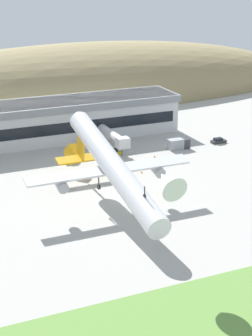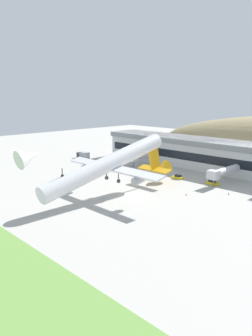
# 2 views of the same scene
# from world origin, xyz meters

# --- Properties ---
(ground_plane) EXTENTS (339.09, 339.09, 0.00)m
(ground_plane) POSITION_xyz_m (0.00, 0.00, 0.00)
(ground_plane) COLOR #ADAAA3
(grass_strip_foreground) EXTENTS (305.18, 21.69, 0.08)m
(grass_strip_foreground) POSITION_xyz_m (0.00, -47.46, 0.04)
(grass_strip_foreground) COLOR #669342
(grass_strip_foreground) RESTS_ON ground_plane
(hill_backdrop) EXTENTS (201.59, 66.58, 40.01)m
(hill_backdrop) POSITION_xyz_m (28.83, 106.25, 0.00)
(hill_backdrop) COLOR #8E7F56
(hill_backdrop) RESTS_ON ground_plane
(terminal_building) EXTENTS (92.16, 15.85, 11.65)m
(terminal_building) POSITION_xyz_m (-9.58, 49.36, 6.61)
(terminal_building) COLOR silver
(terminal_building) RESTS_ON ground_plane
(jetway_1) EXTENTS (3.38, 17.05, 5.43)m
(jetway_1) POSITION_xyz_m (10.46, 32.60, 3.99)
(jetway_1) COLOR silver
(jetway_1) RESTS_ON ground_plane
(cargo_airplane) EXTENTS (36.68, 54.61, 16.41)m
(cargo_airplane) POSITION_xyz_m (-5.14, -4.01, 9.40)
(cargo_airplane) COLOR silver
(service_car_0) EXTENTS (4.57, 1.96, 1.53)m
(service_car_0) POSITION_xyz_m (41.13, 26.66, 0.63)
(service_car_0) COLOR #333338
(service_car_0) RESTS_ON ground_plane
(service_car_2) EXTENTS (3.82, 1.90, 1.63)m
(service_car_2) POSITION_xyz_m (8.90, 28.93, 0.67)
(service_car_2) COLOR gold
(service_car_2) RESTS_ON ground_plane
(service_car_3) EXTENTS (4.03, 2.08, 1.42)m
(service_car_3) POSITION_xyz_m (-3.84, 26.97, 0.59)
(service_car_3) COLOR gold
(service_car_3) RESTS_ON ground_plane
(box_truck) EXTENTS (6.38, 2.70, 2.98)m
(box_truck) POSITION_xyz_m (27.65, 26.42, 1.46)
(box_truck) COLOR #333338
(box_truck) RESTS_ON ground_plane
(traffic_cone_0) EXTENTS (0.52, 0.52, 0.58)m
(traffic_cone_0) POSITION_xyz_m (18.23, 22.52, 0.28)
(traffic_cone_0) COLOR orange
(traffic_cone_0) RESTS_ON ground_plane
(traffic_cone_1) EXTENTS (0.52, 0.52, 0.58)m
(traffic_cone_1) POSITION_xyz_m (9.83, 12.96, 0.28)
(traffic_cone_1) COLOR orange
(traffic_cone_1) RESTS_ON ground_plane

